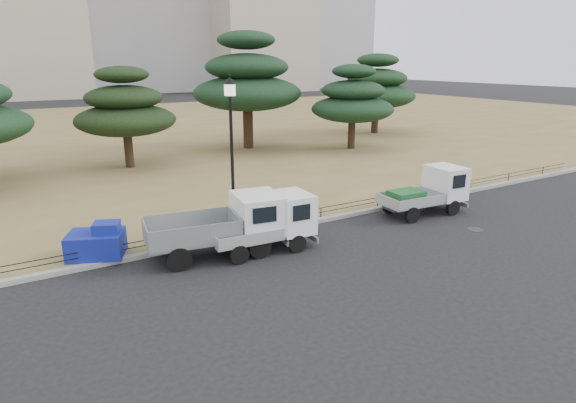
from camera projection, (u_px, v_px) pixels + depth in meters
ground at (318, 253)px, 16.31m from camera, size 220.00×220.00×0.00m
lawn at (119, 135)px, 41.51m from camera, size 120.00×56.00×0.15m
curb at (280, 228)px, 18.43m from camera, size 120.00×0.25×0.16m
truck_large at (224, 223)px, 15.92m from camera, size 4.67×2.36×1.95m
truck_kei_front at (269, 223)px, 16.35m from camera, size 3.63×1.72×1.88m
truck_kei_rear at (429, 191)px, 20.26m from camera, size 3.80×1.84×1.94m
street_lamp at (231, 130)px, 16.72m from camera, size 0.50×0.50×5.58m
pipe_fence at (278, 218)px, 18.45m from camera, size 38.00×0.04×0.40m
tarp_pile at (97, 243)px, 15.54m from camera, size 2.06×1.82×1.14m
manhole at (475, 230)px, 18.50m from camera, size 0.60×0.60×0.01m
pine_center_left at (125, 110)px, 27.66m from camera, size 5.72×5.72×5.82m
pine_center_right at (247, 81)px, 33.55m from camera, size 7.60×7.60×8.07m
pine_east_near at (353, 101)px, 33.67m from camera, size 5.81×5.81×5.86m
pine_east_far at (377, 88)px, 40.91m from camera, size 6.63×6.63×6.66m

